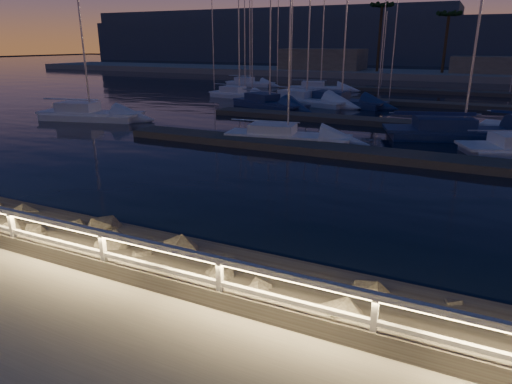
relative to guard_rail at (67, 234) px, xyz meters
The scene contains 17 objects.
ground 0.78m from the guard_rail, ahead, with size 400.00×400.00×0.00m, color #9D988E.
harbor_water 31.27m from the guard_rail, 89.87° to the left, with size 400.00×440.00×0.60m.
guard_rail is the anchor object (origin of this frame).
floating_docks 32.52m from the guard_rail, 89.88° to the left, with size 22.00×36.00×0.40m.
far_shore 74.05m from the guard_rail, 90.04° to the left, with size 160.00×14.00×5.20m.
palm_left 73.04m from the guard_rail, 96.29° to the left, with size 3.00×3.00×11.20m.
palm_center 73.47m from the guard_rail, 88.38° to the left, with size 3.00×3.00×9.70m.
distant_hills 135.56m from the guard_rail, 99.37° to the left, with size 230.00×37.50×18.00m.
sailboat_a 26.15m from the guard_rail, 134.51° to the left, with size 8.18×4.18×13.50m.
sailboat_c 17.67m from the guard_rail, 95.98° to the left, with size 7.46×3.20×12.28m.
sailboat_e 39.15m from the guard_rail, 112.33° to the left, with size 7.08×3.02×11.76m.
sailboat_f 31.91m from the guard_rail, 106.14° to the left, with size 8.14×5.19×13.53m.
sailboat_g 24.31m from the guard_rail, 72.66° to the left, with size 9.56×5.42×15.67m.
sailboat_i 53.04m from the guard_rail, 112.29° to the left, with size 6.67×2.07×11.38m.
sailboat_j 35.02m from the guard_rail, 95.83° to the left, with size 8.63×4.03×14.19m.
sailboat_k 35.16m from the guard_rail, 101.18° to the left, with size 9.19×4.88×15.03m.
sailboat_n 47.44m from the guard_rail, 101.44° to the left, with size 7.47×3.62×12.28m.
Camera 1 is at (8.11, -6.81, 4.99)m, focal length 32.00 mm.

